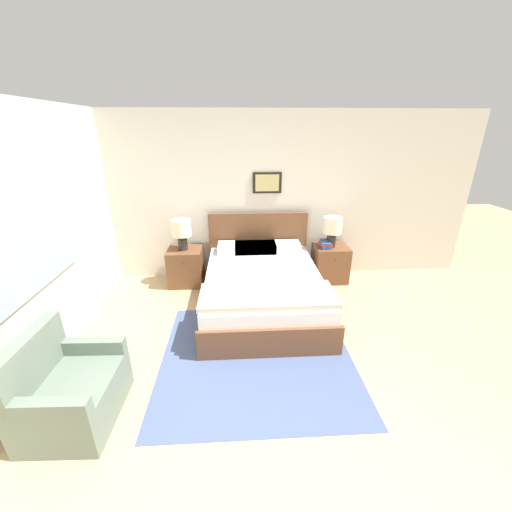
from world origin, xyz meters
TOP-DOWN VIEW (x-y plane):
  - ground_plane at (0.00, 0.00)m, footprint 16.00×16.00m
  - wall_back at (0.00, 3.17)m, footprint 6.97×0.09m
  - wall_left at (-2.31, 1.56)m, footprint 0.08×5.54m
  - area_rug_main at (-0.12, 1.00)m, footprint 2.06×1.99m
  - bed at (0.02, 2.07)m, footprint 1.58×2.12m
  - armchair at (-1.75, 0.33)m, footprint 0.69×0.82m
  - nightstand_near_window at (-1.14, 2.84)m, footprint 0.53×0.52m
  - nightstand_by_door at (1.18, 2.84)m, footprint 0.53×0.52m
  - table_lamp_near_window at (-1.16, 2.83)m, footprint 0.29×0.29m
  - table_lamp_by_door at (1.17, 2.83)m, footprint 0.29×0.29m
  - book_thick_bottom at (1.07, 2.79)m, footprint 0.16×0.24m
  - book_hardcover_middle at (1.07, 2.79)m, footprint 0.19×0.24m
  - book_novel_upper at (1.07, 2.79)m, footprint 0.17×0.26m

SIDE VIEW (x-z plane):
  - ground_plane at x=0.00m, z-range 0.00..0.00m
  - area_rug_main at x=-0.12m, z-range 0.00..0.01m
  - armchair at x=-1.75m, z-range -0.13..0.69m
  - nightstand_near_window at x=-1.14m, z-range 0.00..0.58m
  - nightstand_by_door at x=1.18m, z-range 0.00..0.58m
  - bed at x=0.02m, z-range -0.25..0.84m
  - book_thick_bottom at x=1.07m, z-range 0.58..0.62m
  - book_hardcover_middle at x=1.07m, z-range 0.62..0.66m
  - book_novel_upper at x=1.07m, z-range 0.66..0.69m
  - table_lamp_near_window at x=-1.16m, z-range 0.66..1.14m
  - table_lamp_by_door at x=1.17m, z-range 0.66..1.14m
  - wall_back at x=0.00m, z-range 0.00..2.60m
  - wall_left at x=-2.31m, z-range 0.00..2.60m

